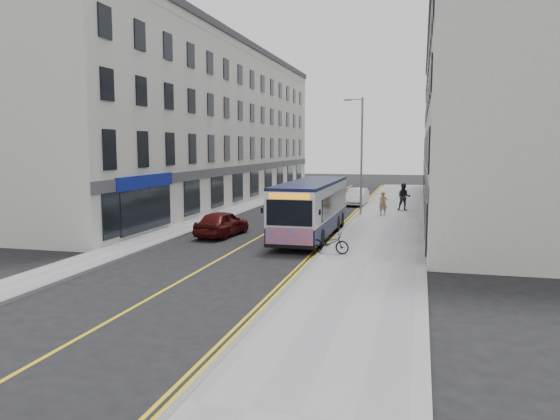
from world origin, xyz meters
The scene contains 17 objects.
ground centered at (0.00, 0.00, 0.00)m, with size 140.00×140.00×0.00m, color black.
pavement_east centered at (6.25, 12.00, 0.06)m, with size 4.50×64.00×0.12m, color gray.
pavement_west centered at (-5.00, 12.00, 0.06)m, with size 2.00×64.00×0.12m, color gray.
kerb_east centered at (4.00, 12.00, 0.07)m, with size 0.18×64.00×0.13m, color slate.
kerb_west centered at (-4.00, 12.00, 0.07)m, with size 0.18×64.00×0.13m, color slate.
road_centre_line centered at (0.00, 12.00, 0.00)m, with size 0.12×64.00×0.01m, color gold.
road_dbl_yellow_inner centered at (3.55, 12.00, 0.00)m, with size 0.10×64.00×0.01m, color gold.
road_dbl_yellow_outer centered at (3.75, 12.00, 0.00)m, with size 0.10×64.00×0.01m, color gold.
terrace_east centered at (11.50, 21.00, 6.50)m, with size 6.00×46.00×13.00m, color silver.
terrace_west centered at (-9.00, 21.00, 6.50)m, with size 6.00×46.00×13.00m, color beige.
streetlamp centered at (4.17, 14.00, 4.38)m, with size 1.32×0.18×8.00m.
city_bus centered at (2.66, 4.75, 1.60)m, with size 2.36×10.10×2.93m.
bicycle centered at (4.40, -0.03, 0.58)m, with size 0.61×1.76×0.92m, color black.
pedestrian_near centered at (5.76, 14.11, 0.90)m, with size 0.57×0.37×1.57m, color #9A7546.
pedestrian_far centered at (7.04, 17.15, 1.10)m, with size 0.95×0.74×1.96m, color black.
car_white centered at (3.20, 21.00, 0.68)m, with size 1.44×4.13×1.36m, color white.
car_maroon centered at (-2.00, 3.81, 0.69)m, with size 1.64×4.07×1.39m, color #440C0B.
Camera 1 is at (8.18, -23.22, 4.78)m, focal length 35.00 mm.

